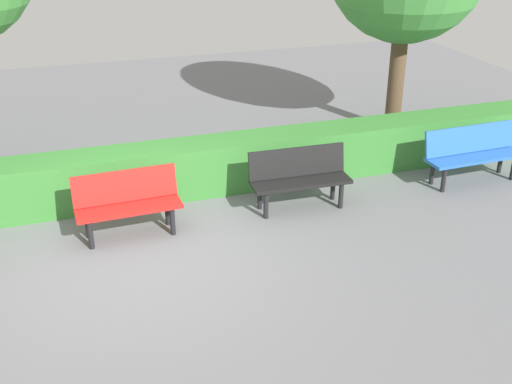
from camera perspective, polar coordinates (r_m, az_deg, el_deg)
ground_plane at (r=8.03m, az=-10.18°, el=-6.02°), size 20.57×20.57×0.00m
bench_blue at (r=10.39m, az=18.95°, el=3.47°), size 1.61×0.52×0.86m
bench_black at (r=9.01m, az=3.92°, el=1.46°), size 1.44×0.50×0.86m
bench_red at (r=8.43m, az=-11.52°, el=-0.83°), size 1.38×0.51×0.86m
hedge_row at (r=9.56m, az=-4.91°, el=2.29°), size 16.57×0.68×0.77m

